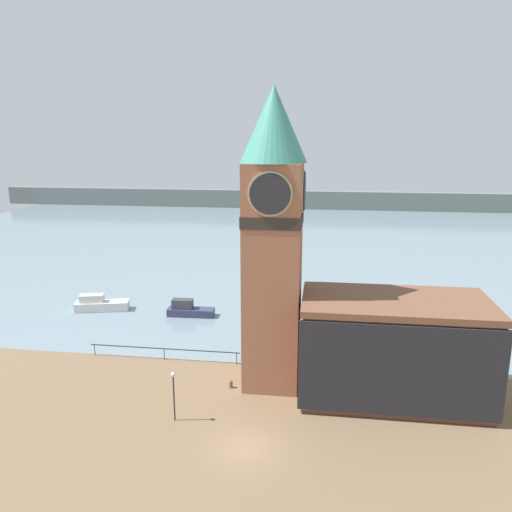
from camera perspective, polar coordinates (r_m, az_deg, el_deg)
ground_plane at (r=34.88m, az=-1.31°, el=-21.11°), size 160.00×160.00×0.00m
water at (r=102.80m, az=5.10°, el=2.33°), size 160.00×120.00×0.00m
far_shoreline at (r=141.90m, az=5.94°, el=6.41°), size 180.00×3.00×5.00m
pier_railing at (r=46.82m, az=-10.47°, el=-10.46°), size 13.99×0.08×1.09m
clock_tower at (r=38.40m, az=1.96°, el=2.46°), size 5.02×5.02×23.49m
pier_building at (r=40.35m, az=15.41°, el=-10.13°), size 14.19×7.77×7.90m
boat_near at (r=57.30m, az=-7.71°, el=-6.11°), size 5.30×1.74×1.93m
boat_far at (r=61.30m, az=-17.39°, el=-5.28°), size 6.33×3.13×1.93m
mooring_bollard_near at (r=41.66m, az=-2.89°, el=-14.38°), size 0.30×0.30×0.64m
lamp_post at (r=36.80m, az=-9.41°, el=-14.52°), size 0.32×0.32×3.74m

